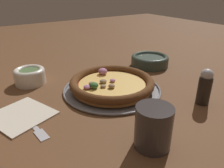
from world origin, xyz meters
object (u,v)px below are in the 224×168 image
at_px(napkin, 21,114).
at_px(bowl_near, 150,60).
at_px(pizza_tray, 112,89).
at_px(drinking_cup, 153,127).
at_px(pizza, 112,83).
at_px(fork, 31,123).
at_px(pepper_shaker, 205,87).
at_px(bowl_far, 30,75).

bearing_deg(napkin, bowl_near, 100.77).
distance_m(pizza_tray, napkin, 0.29).
height_order(pizza_tray, drinking_cup, drinking_cup).
xyz_separation_m(pizza, fork, (0.04, -0.27, -0.02)).
relative_size(drinking_cup, pepper_shaker, 0.88).
bearing_deg(pizza_tray, pizza, -137.31).
height_order(bowl_near, drinking_cup, drinking_cup).
distance_m(pizza_tray, bowl_near, 0.29).
height_order(fork, pepper_shaker, pepper_shaker).
distance_m(bowl_far, napkin, 0.22).
relative_size(drinking_cup, fork, 0.48).
xyz_separation_m(pizza, bowl_near, (-0.11, 0.27, -0.00)).
bearing_deg(pizza_tray, bowl_far, -134.64).
xyz_separation_m(napkin, pepper_shaker, (0.22, 0.46, 0.05)).
bearing_deg(drinking_cup, pizza_tray, 164.21).
xyz_separation_m(bowl_near, napkin, (0.10, -0.55, -0.02)).
bearing_deg(pepper_shaker, fork, -111.24).
distance_m(pizza, napkin, 0.29).
bearing_deg(fork, drinking_cup, 34.34).
relative_size(bowl_near, pepper_shaker, 1.46).
bearing_deg(napkin, fork, 14.30).
bearing_deg(pepper_shaker, pizza_tray, -141.45).
bearing_deg(pizza_tray, bowl_near, 112.60).
relative_size(pizza, drinking_cup, 2.91).
relative_size(pizza_tray, drinking_cup, 3.38).
relative_size(pizza_tray, bowl_far, 3.05).
xyz_separation_m(drinking_cup, napkin, (-0.28, -0.21, -0.04)).
bearing_deg(pizza, bowl_near, 112.44).
xyz_separation_m(pizza_tray, pizza, (-0.00, -0.00, 0.02)).
bearing_deg(drinking_cup, bowl_far, -164.70).
bearing_deg(bowl_far, pepper_shaker, 42.04).
relative_size(pizza, bowl_far, 2.63).
distance_m(pizza_tray, drinking_cup, 0.29).
xyz_separation_m(fork, pepper_shaker, (0.17, 0.44, 0.05)).
bearing_deg(fork, pizza_tray, 92.76).
height_order(drinking_cup, pepper_shaker, pepper_shaker).
relative_size(pizza, pepper_shaker, 2.56).
relative_size(pizza_tray, fork, 1.62).
relative_size(pizza, bowl_near, 1.75).
bearing_deg(pizza_tray, drinking_cup, -15.79).
height_order(drinking_cup, napkin, drinking_cup).
xyz_separation_m(bowl_far, pepper_shaker, (0.42, 0.38, 0.02)).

